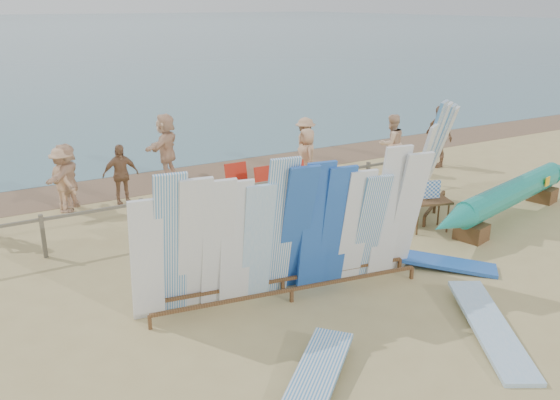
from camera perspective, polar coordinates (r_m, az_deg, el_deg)
ground at (r=11.28m, az=1.52°, el=-6.82°), size 160.00×160.00×0.00m
wet_sand_strip at (r=17.45m, az=-10.81°, el=2.15°), size 40.00×2.60×0.01m
fence at (r=13.52m, az=-5.05°, el=0.38°), size 12.08×0.08×0.90m
main_surfboard_rack at (r=9.88m, az=0.75°, el=-3.37°), size 5.18×1.37×2.56m
side_surfboard_rack at (r=14.41m, az=14.13°, el=3.59°), size 2.38×1.91×2.77m
outrigger_canoe at (r=14.71m, az=21.45°, el=0.54°), size 6.60×2.28×0.95m
vendor_table at (r=13.49m, az=14.09°, el=-1.29°), size 1.01×0.84×1.15m
flat_board_b at (r=9.85m, az=19.53°, el=-12.04°), size 1.80×2.63×0.23m
flat_board_d at (r=11.81m, az=13.63°, el=-6.16°), size 2.33×2.28×0.27m
beach_chair_left at (r=15.07m, az=-3.84°, el=0.92°), size 0.60×0.63×0.95m
beach_chair_right at (r=14.71m, az=-0.96°, el=0.52°), size 0.61×0.63×0.95m
stroller at (r=15.09m, az=1.89°, el=1.44°), size 0.64×0.80×0.98m
beachgoer_9 at (r=17.67m, az=2.44°, el=5.37°), size 0.82×1.12×1.61m
beachgoer_5 at (r=17.13m, az=-10.91°, el=5.10°), size 1.58×1.67×1.88m
beachgoer_4 at (r=15.19m, az=-15.09°, el=2.38°), size 0.90×0.40×1.53m
beachgoer_10 at (r=18.77m, az=15.02°, el=5.97°), size 0.56×1.13×1.88m
beachgoer_11 at (r=15.16m, az=-19.81°, el=2.11°), size 1.20×1.57×1.65m
beachgoer_8 at (r=17.79m, az=10.67°, el=5.36°), size 0.85×0.43×1.73m
beachgoer_3 at (r=15.14m, az=-20.13°, el=1.90°), size 0.65×1.09×1.57m
beachgoer_6 at (r=16.27m, az=2.60°, el=4.17°), size 0.53×0.84×1.59m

